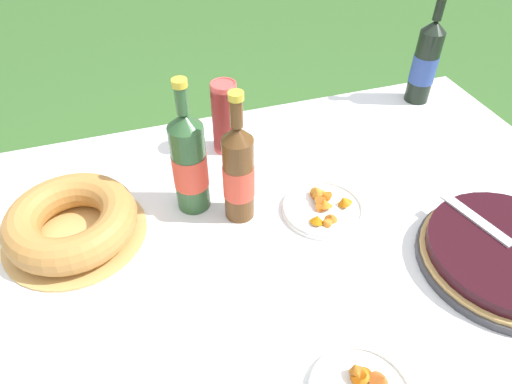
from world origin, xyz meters
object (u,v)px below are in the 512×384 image
Objects in this scene: cup_stack at (225,118)px; cider_bottle_amber at (239,173)px; berry_tart at (507,255)px; juice_bottle_red at (425,62)px; cider_bottle_green at (189,163)px; snack_plate_near at (323,207)px; bundt_cake at (72,222)px.

cider_bottle_amber reaches higher than cup_stack.
berry_tart is 1.09× the size of juice_bottle_red.
berry_tart is 1.79× the size of cup_stack.
juice_bottle_red is at bearing 18.49° from cider_bottle_green.
cider_bottle_green reaches higher than cup_stack.
snack_plate_near is at bearing -63.74° from cup_stack.
cider_bottle_amber is at bearing -7.24° from bundt_cake.
cup_stack is at bearing 27.44° from bundt_cake.
bundt_cake is at bearing 157.07° from berry_tart.
bundt_cake is 1.61× the size of snack_plate_near.
cup_stack is 0.69m from juice_bottle_red.
cider_bottle_amber is at bearing -34.28° from cider_bottle_green.
cup_stack is 0.38m from snack_plate_near.
berry_tart is 0.72m from juice_bottle_red.
berry_tart is at bearing -33.15° from cider_bottle_green.
cider_bottle_amber reaches higher than berry_tart.
cup_stack is 0.61× the size of juice_bottle_red.
juice_bottle_red is at bearing 72.93° from berry_tart.
snack_plate_near is at bearing 138.41° from berry_tart.
snack_plate_near is at bearing -15.31° from cider_bottle_amber.
cider_bottle_green reaches higher than bundt_cake.
cider_bottle_green is 1.03× the size of cider_bottle_amber.
cup_stack is 1.03× the size of snack_plate_near.
berry_tart is at bearing -51.90° from cup_stack.
berry_tart is 0.78m from cup_stack.
cider_bottle_green reaches higher than berry_tart.
juice_bottle_red reaches higher than berry_tart.
cider_bottle_amber is at bearing -154.55° from juice_bottle_red.
bundt_cake is 0.49m from cup_stack.
berry_tart is 0.42m from snack_plate_near.
juice_bottle_red reaches higher than bundt_cake.
bundt_cake is at bearing -165.19° from juice_bottle_red.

